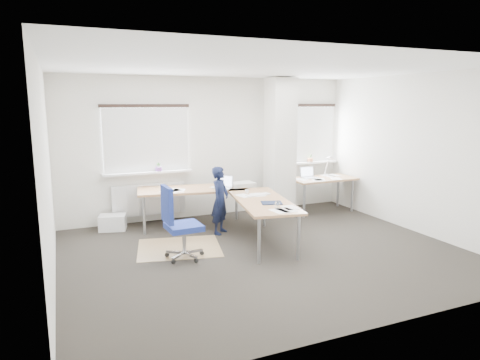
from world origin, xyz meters
name	(u,v)px	position (x,y,z in m)	size (l,w,h in m)	color
ground	(264,252)	(0.00, 0.00, 0.00)	(6.00, 6.00, 0.00)	black
room_shell	(263,137)	(0.18, 0.45, 1.75)	(6.04, 5.04, 2.82)	beige
floor_mat	(179,248)	(-1.17, 0.71, 0.00)	(1.30, 1.10, 0.01)	#997B53
white_crate	(113,222)	(-2.03, 2.15, 0.14)	(0.47, 0.33, 0.28)	white
desk_main	(228,195)	(-0.17, 1.12, 0.69)	(2.40, 2.98, 0.96)	#9C7043
desk_side	(322,180)	(2.25, 1.81, 0.69)	(1.41, 0.72, 1.22)	#9C7043
task_chair	(181,239)	(-1.26, 0.23, 0.31)	(0.61, 0.60, 1.12)	navy
person	(220,200)	(-0.28, 1.20, 0.60)	(0.44, 0.29, 1.20)	black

